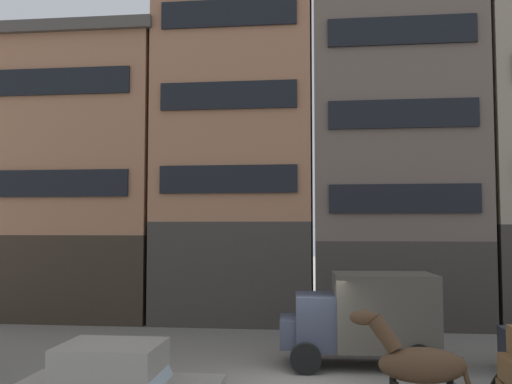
# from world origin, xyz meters

# --- Properties ---
(ground_plane) EXTENTS (120.00, 120.00, 0.00)m
(ground_plane) POSITION_xyz_m (0.00, 0.00, 0.00)
(ground_plane) COLOR slate
(building_far_left) EXTENTS (8.58, 6.58, 12.53)m
(building_far_left) POSITION_xyz_m (-10.47, 10.34, 6.31)
(building_far_left) COLOR #33281E
(building_far_left) RESTS_ON ground_plane
(building_center_left) EXTENTS (7.01, 6.58, 18.00)m
(building_center_left) POSITION_xyz_m (-3.02, 10.33, 9.05)
(building_center_left) COLOR #38332D
(building_center_left) RESTS_ON ground_plane
(building_center_right) EXTENTS (7.22, 6.58, 16.88)m
(building_center_right) POSITION_xyz_m (3.74, 10.33, 8.48)
(building_center_right) COLOR #38332D
(building_center_right) RESTS_ON ground_plane
(draft_horse) EXTENTS (2.34, 0.63, 2.30)m
(draft_horse) POSITION_xyz_m (2.43, -2.96, 1.27)
(draft_horse) COLOR #513823
(draft_horse) RESTS_ON ground_plane
(delivery_truck_near) EXTENTS (4.43, 2.31, 2.62)m
(delivery_truck_near) POSITION_xyz_m (1.77, 1.94, 1.42)
(delivery_truck_near) COLOR #333847
(delivery_truck_near) RESTS_ON ground_plane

